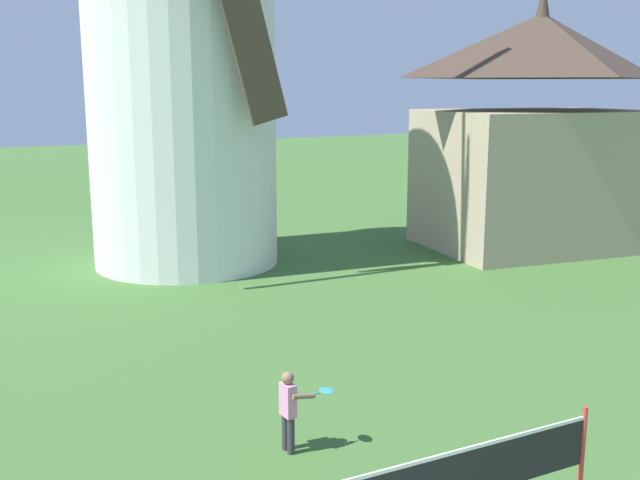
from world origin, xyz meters
name	(u,v)px	position (x,y,z in m)	size (l,w,h in m)	color
windmill	(180,23)	(2.11, 15.88, 6.27)	(9.94, 5.58, 13.71)	white
player_far	(290,406)	(0.07, 4.89, 0.63)	(0.70, 0.41, 1.10)	#333338
chapel	(536,135)	(11.88, 13.37, 3.28)	(6.81, 5.34, 7.60)	tan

